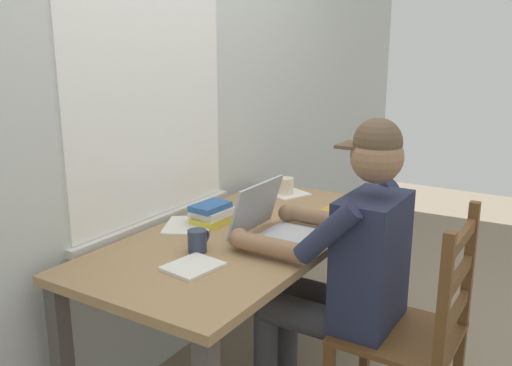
# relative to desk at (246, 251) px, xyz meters

# --- Properties ---
(back_wall) EXTENTS (6.00, 0.08, 2.60)m
(back_wall) POSITION_rel_desk_xyz_m (-0.00, 0.46, 0.66)
(back_wall) COLOR beige
(back_wall) RESTS_ON ground
(desk) EXTENTS (1.54, 0.75, 0.73)m
(desk) POSITION_rel_desk_xyz_m (0.00, 0.00, 0.00)
(desk) COLOR #9E7A51
(desk) RESTS_ON ground
(seated_person) EXTENTS (0.50, 0.60, 1.26)m
(seated_person) POSITION_rel_desk_xyz_m (-0.01, -0.45, 0.05)
(seated_person) COLOR #232842
(seated_person) RESTS_ON ground
(wooden_chair) EXTENTS (0.42, 0.42, 0.95)m
(wooden_chair) POSITION_rel_desk_xyz_m (-0.01, -0.73, -0.17)
(wooden_chair) COLOR brown
(wooden_chair) RESTS_ON ground
(laptop) EXTENTS (0.33, 0.30, 0.23)m
(laptop) POSITION_rel_desk_xyz_m (-0.01, -0.14, 0.14)
(laptop) COLOR #ADAFB2
(laptop) RESTS_ON desk
(computer_mouse) EXTENTS (0.06, 0.10, 0.03)m
(computer_mouse) POSITION_rel_desk_xyz_m (0.28, -0.20, 0.11)
(computer_mouse) COLOR #ADAFB2
(computer_mouse) RESTS_ON desk
(coffee_mug_white) EXTENTS (0.12, 0.08, 0.09)m
(coffee_mug_white) POSITION_rel_desk_xyz_m (0.59, 0.13, 0.14)
(coffee_mug_white) COLOR beige
(coffee_mug_white) RESTS_ON desk
(coffee_mug_dark) EXTENTS (0.11, 0.07, 0.09)m
(coffee_mug_dark) POSITION_rel_desk_xyz_m (-0.29, 0.03, 0.13)
(coffee_mug_dark) COLOR #2D384C
(coffee_mug_dark) RESTS_ON desk
(book_stack_main) EXTENTS (0.19, 0.15, 0.09)m
(book_stack_main) POSITION_rel_desk_xyz_m (0.01, 0.19, 0.14)
(book_stack_main) COLOR gold
(book_stack_main) RESTS_ON desk
(paper_pile_near_laptop) EXTENTS (0.25, 0.25, 0.01)m
(paper_pile_near_laptop) POSITION_rel_desk_xyz_m (0.61, 0.14, 0.09)
(paper_pile_near_laptop) COLOR white
(paper_pile_near_laptop) RESTS_ON desk
(paper_pile_back_corner) EXTENTS (0.30, 0.29, 0.01)m
(paper_pile_back_corner) POSITION_rel_desk_xyz_m (-0.08, 0.25, 0.09)
(paper_pile_back_corner) COLOR silver
(paper_pile_back_corner) RESTS_ON desk
(paper_pile_side) EXTENTS (0.21, 0.19, 0.01)m
(paper_pile_side) POSITION_rel_desk_xyz_m (-0.42, -0.05, 0.10)
(paper_pile_side) COLOR silver
(paper_pile_side) RESTS_ON desk
(landscape_photo_print) EXTENTS (0.14, 0.10, 0.00)m
(landscape_photo_print) POSITION_rel_desk_xyz_m (0.50, -0.18, 0.09)
(landscape_photo_print) COLOR gold
(landscape_photo_print) RESTS_ON desk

